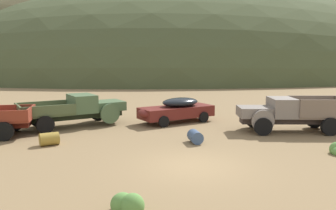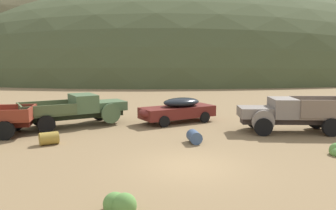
# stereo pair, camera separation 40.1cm
# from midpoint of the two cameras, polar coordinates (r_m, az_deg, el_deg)

# --- Properties ---
(ground_plane) EXTENTS (300.00, 300.00, 0.00)m
(ground_plane) POSITION_cam_midpoint_polar(r_m,az_deg,el_deg) (13.30, 3.20, -10.13)
(ground_plane) COLOR olive
(hill_far_left) EXTENTS (118.48, 70.11, 49.21)m
(hill_far_left) POSITION_cam_midpoint_polar(r_m,az_deg,el_deg) (92.93, -17.34, 5.08)
(hill_far_left) COLOR brown
(hill_far_left) RESTS_ON ground
(hill_distant) EXTENTS (119.00, 72.96, 39.07)m
(hill_distant) POSITION_cam_midpoint_polar(r_m,az_deg,el_deg) (81.85, 5.04, 5.07)
(hill_distant) COLOR #424C2D
(hill_distant) RESTS_ON ground
(truck_weathered_green) EXTENTS (6.50, 4.12, 1.89)m
(truck_weathered_green) POSITION_cam_midpoint_polar(r_m,az_deg,el_deg) (21.43, -14.91, -0.66)
(truck_weathered_green) COLOR #232B1B
(truck_weathered_green) RESTS_ON ground
(car_oxblood) EXTENTS (5.30, 3.32, 1.57)m
(car_oxblood) POSITION_cam_midpoint_polar(r_m,az_deg,el_deg) (21.67, 0.57, -0.81)
(car_oxblood) COLOR maroon
(car_oxblood) RESTS_ON ground
(truck_primer_gray) EXTENTS (6.08, 3.17, 1.91)m
(truck_primer_gray) POSITION_cam_midpoint_polar(r_m,az_deg,el_deg) (20.06, 18.23, -1.37)
(truck_primer_gray) COLOR #3D322D
(truck_primer_gray) RESTS_ON ground
(oil_drum_tipped) EXTENTS (1.01, 0.85, 0.61)m
(oil_drum_tipped) POSITION_cam_midpoint_polar(r_m,az_deg,el_deg) (17.22, -19.78, -5.34)
(oil_drum_tipped) COLOR olive
(oil_drum_tipped) RESTS_ON ground
(oil_drum_by_truck) EXTENTS (0.60, 0.90, 0.60)m
(oil_drum_by_truck) POSITION_cam_midpoint_polar(r_m,az_deg,el_deg) (16.71, 3.87, -5.29)
(oil_drum_by_truck) COLOR #384C6B
(oil_drum_by_truck) RESTS_ON ground
(bush_front_left) EXTENTS (0.91, 0.80, 0.69)m
(bush_front_left) POSITION_cam_midpoint_polar(r_m,az_deg,el_deg) (9.69, -7.96, -16.16)
(bush_front_left) COLOR #5B8E42
(bush_front_left) RESTS_ON ground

